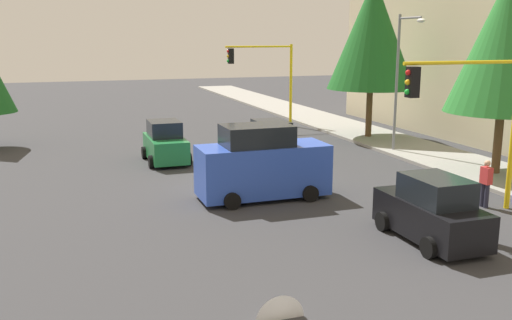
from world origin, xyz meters
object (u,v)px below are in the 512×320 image
tree_roadside_near (507,40)px  car_orange (270,142)px  pedestrian_crossing (486,182)px  traffic_signal_near_left (471,104)px  tree_roadside_mid (372,34)px  car_black (432,212)px  delivery_van_blue (262,165)px  traffic_signal_far_left (265,69)px  street_lamp_curbside (402,68)px  car_green (165,144)px

tree_roadside_near → car_orange: 11.29m
car_orange → pedestrian_crossing: 10.78m
traffic_signal_near_left → tree_roadside_mid: bearing=162.7°
traffic_signal_near_left → car_black: bearing=-54.3°
delivery_van_blue → pedestrian_crossing: size_ratio=2.82×
traffic_signal_far_left → tree_roadside_near: bearing=16.8°
tree_roadside_mid → tree_roadside_near: (10.00, 0.50, -0.32)m
street_lamp_curbside → tree_roadside_near: 5.93m
delivery_van_blue → pedestrian_crossing: delivery_van_blue is taller
street_lamp_curbside → tree_roadside_near: bearing=13.0°
traffic_signal_far_left → car_black: traffic_signal_far_left is taller
delivery_van_blue → car_green: 7.86m
delivery_van_blue → car_black: size_ratio=1.25×
delivery_van_blue → car_black: 6.72m
tree_roadside_near → pedestrian_crossing: bearing=-45.2°
car_orange → delivery_van_blue: bearing=-22.9°
traffic_signal_near_left → tree_roadside_mid: tree_roadside_mid is taller
car_black → traffic_signal_near_left: bearing=125.7°
tree_roadside_mid → pedestrian_crossing: (13.63, -3.15, -5.16)m
pedestrian_crossing → tree_roadside_near: bearing=134.8°
street_lamp_curbside → delivery_van_blue: size_ratio=1.46×
tree_roadside_near → car_green: 15.76m
car_orange → pedestrian_crossing: car_orange is taller
street_lamp_curbside → car_orange: 7.65m
car_green → delivery_van_blue: bearing=16.7°
traffic_signal_near_left → car_orange: size_ratio=1.36×
tree_roadside_near → car_black: 10.74m
street_lamp_curbside → car_green: (-1.91, -11.67, -3.45)m
tree_roadside_near → car_green: bearing=-120.1°
pedestrian_crossing → tree_roadside_mid: bearing=167.0°
traffic_signal_near_left → tree_roadside_near: tree_roadside_near is taller
tree_roadside_mid → car_black: size_ratio=2.40×
delivery_van_blue → pedestrian_crossing: 7.95m
car_black → tree_roadside_mid: bearing=156.1°
traffic_signal_near_left → pedestrian_crossing: size_ratio=3.09×
car_black → tree_roadside_near: bearing=128.1°
street_lamp_curbside → car_black: 13.55m
tree_roadside_near → delivery_van_blue: bearing=-90.0°
delivery_van_blue → car_orange: bearing=157.1°
tree_roadside_near → car_orange: bearing=-127.4°
street_lamp_curbside → tree_roadside_mid: tree_roadside_mid is taller
street_lamp_curbside → traffic_signal_near_left: bearing=-20.4°
tree_roadside_mid → car_orange: (3.80, -7.60, -5.18)m
tree_roadside_mid → car_black: bearing=-23.9°
traffic_signal_near_left → street_lamp_curbside: 10.27m
traffic_signal_far_left → car_orange: traffic_signal_far_left is taller
tree_roadside_mid → tree_roadside_near: tree_roadside_mid is taller
car_orange → car_black: (12.11, 0.56, -0.00)m
traffic_signal_near_left → street_lamp_curbside: (-9.61, 3.57, 0.61)m
tree_roadside_near → car_orange: size_ratio=2.26×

